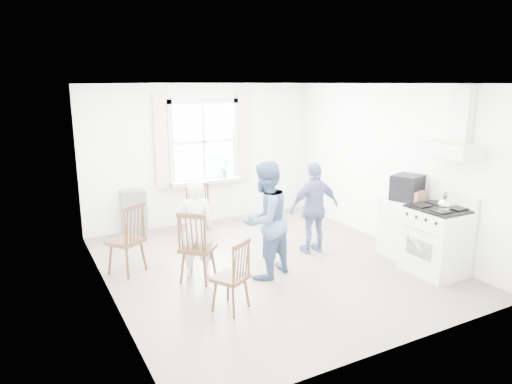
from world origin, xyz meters
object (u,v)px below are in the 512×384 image
windsor_chair_c (237,268)px  person_mid (265,220)px  stereo_stack (407,188)px  windsor_chair_a (131,231)px  person_left (196,229)px  windsor_chair_b (194,240)px  low_cabinet (402,228)px  gas_stove (436,240)px  person_right (314,208)px

windsor_chair_c → person_mid: person_mid is taller
stereo_stack → person_mid: (-2.23, 0.36, -0.28)m
windsor_chair_a → person_left: (0.75, -0.51, 0.07)m
windsor_chair_b → windsor_chair_c: size_ratio=1.14×
windsor_chair_c → windsor_chair_a: bearing=115.7°
low_cabinet → windsor_chair_a: size_ratio=0.88×
windsor_chair_a → windsor_chair_b: 0.96m
gas_stove → windsor_chair_b: gas_stove is taller
low_cabinet → person_left: size_ratio=0.65×
person_mid → low_cabinet: bearing=149.1°
windsor_chair_c → person_left: bearing=92.9°
windsor_chair_c → gas_stove: bearing=-5.5°
gas_stove → low_cabinet: gas_stove is taller
person_left → person_mid: 0.95m
windsor_chair_c → person_left: 1.17m
gas_stove → person_left: bearing=154.3°
windsor_chair_b → person_left: person_left is taller
stereo_stack → windsor_chair_a: 4.06m
stereo_stack → person_left: person_left is taller
stereo_stack → person_right: (-1.10, 0.81, -0.37)m
gas_stove → windsor_chair_b: size_ratio=1.12×
gas_stove → windsor_chair_b: 3.34m
person_mid → windsor_chair_c: bearing=20.9°
stereo_stack → person_left: size_ratio=0.38×
person_left → person_right: size_ratio=0.96×
low_cabinet → stereo_stack: stereo_stack is taller
person_mid → windsor_chair_a: bearing=-53.0°
gas_stove → person_right: (-1.03, 1.47, 0.24)m
stereo_stack → person_left: (-3.07, 0.78, -0.40)m
stereo_stack → windsor_chair_c: stereo_stack is taller
person_mid → person_right: bearing=179.1°
windsor_chair_a → windsor_chair_b: windsor_chair_a is taller
person_right → windsor_chair_b: bearing=10.5°
windsor_chair_b → person_left: bearing=63.0°
person_left → person_right: person_right is taller
stereo_stack → person_mid: person_mid is taller
stereo_stack → gas_stove: bearing=-96.6°
windsor_chair_a → windsor_chair_c: (0.81, -1.68, -0.09)m
windsor_chair_a → person_mid: bearing=-30.4°
low_cabinet → stereo_stack: (0.01, -0.03, 0.64)m
low_cabinet → windsor_chair_c: 3.04m
gas_stove → windsor_chair_c: size_ratio=1.28×
gas_stove → windsor_chair_b: bearing=158.0°
low_cabinet → person_left: (-3.07, 0.74, 0.24)m
windsor_chair_b → person_right: 2.09m
windsor_chair_c → person_right: 2.26m
windsor_chair_c → person_right: person_right is taller
gas_stove → windsor_chair_a: (-3.75, 1.96, 0.14)m
low_cabinet → windsor_chair_c: size_ratio=1.03×
person_left → person_right: 1.97m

